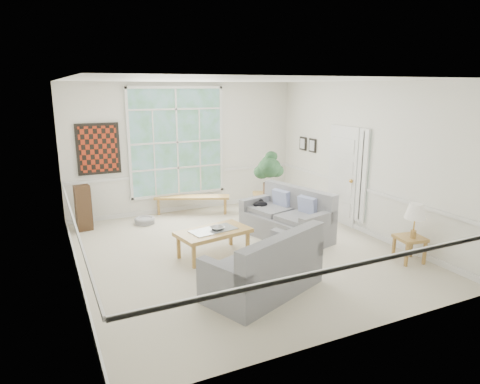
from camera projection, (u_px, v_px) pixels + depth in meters
name	position (u px, v px, depth m)	size (l,w,h in m)	color
floor	(240.00, 251.00, 7.74)	(5.50, 6.00, 0.01)	beige
ceiling	(240.00, 80.00, 7.01)	(5.50, 6.00, 0.02)	white
wall_back	(185.00, 148.00, 10.01)	(5.50, 0.02, 3.00)	white
wall_front	(355.00, 216.00, 4.74)	(5.50, 0.02, 3.00)	white
wall_left	(70.00, 185.00, 6.23)	(0.02, 6.00, 3.00)	white
wall_right	(364.00, 159.00, 8.52)	(0.02, 6.00, 3.00)	white
window_back	(177.00, 142.00, 9.85)	(2.30, 0.08, 2.40)	white
entry_door	(342.00, 175.00, 9.13)	(0.08, 0.90, 2.10)	white
door_sidelight	(363.00, 176.00, 8.56)	(0.08, 0.26, 1.90)	white
wall_art	(98.00, 149.00, 9.13)	(0.90, 0.06, 1.10)	#581C0F
wall_frame_near	(312.00, 146.00, 10.02)	(0.04, 0.26, 0.32)	black
wall_frame_far	(303.00, 144.00, 10.37)	(0.04, 0.26, 0.32)	black
loveseat_right	(286.00, 214.00, 8.33)	(0.92, 1.78, 0.96)	gray
loveseat_front	(263.00, 261.00, 6.11)	(1.75, 0.90, 0.95)	gray
coffee_table	(214.00, 243.00, 7.48)	(1.26, 0.69, 0.47)	#AA7E3E
pewter_bowl	(217.00, 228.00, 7.43)	(0.29, 0.29, 0.07)	gray
window_bench	(192.00, 205.00, 10.02)	(1.74, 0.34, 0.41)	#AA7E3E
end_table	(266.00, 206.00, 9.62)	(0.57, 0.57, 0.57)	#AA7E3E
houseplant	(269.00, 173.00, 9.46)	(0.56, 0.56, 0.95)	#274E2D
side_table	(409.00, 249.00, 7.24)	(0.44, 0.44, 0.44)	#AA7E3E
table_lamp	(415.00, 221.00, 7.05)	(0.34, 0.34, 0.59)	white
pet_bed	(145.00, 220.00, 9.29)	(0.44, 0.44, 0.13)	gray
floor_speaker	(83.00, 208.00, 8.77)	(0.30, 0.23, 0.95)	#412B19
cat	(260.00, 204.00, 8.71)	(0.31, 0.22, 0.15)	black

